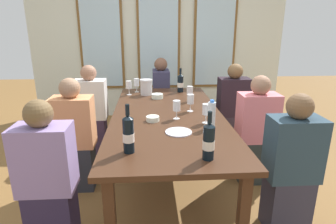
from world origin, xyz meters
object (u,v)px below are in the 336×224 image
object	(u,v)px
wine_glass_1	(206,110)
seated_person_4	(48,180)
white_plate_0	(179,132)
tasting_bowl_0	(157,96)
dining_table	(167,121)
seated_person_2	(75,138)
wine_bottle_1	(180,83)
wine_glass_5	(136,83)
wine_bottle_0	(128,134)
wine_glass_0	(190,100)
wine_glass_3	(129,85)
metal_pitcher	(146,87)
seated_person_0	(92,112)
seated_person_6	(161,97)
seated_person_5	(291,168)
seated_person_1	(233,109)
water_bottle	(212,115)
seated_person_3	(256,133)
wine_bottle_2	(209,141)
wine_glass_4	(177,107)
tasting_bowl_1	(153,119)
wine_glass_2	(190,91)

from	to	relation	value
wine_glass_1	seated_person_4	xyz separation A→B (m)	(-1.21, -0.52, -0.33)
white_plate_0	tasting_bowl_0	xyz separation A→B (m)	(-0.14, 1.11, 0.02)
dining_table	seated_person_2	size ratio (longest dim) A/B	2.08
wine_bottle_1	wine_glass_5	world-z (taller)	wine_bottle_1
wine_bottle_0	seated_person_2	xyz separation A→B (m)	(-0.58, 0.80, -0.35)
wine_glass_0	wine_glass_3	world-z (taller)	same
wine_glass_0	metal_pitcher	bearing A→B (deg)	121.17
seated_person_0	seated_person_6	bearing A→B (deg)	37.77
seated_person_2	seated_person_5	xyz separation A→B (m)	(1.78, -0.71, 0.00)
tasting_bowl_0	seated_person_1	world-z (taller)	seated_person_1
dining_table	water_bottle	xyz separation A→B (m)	(0.34, -0.39, 0.18)
wine_glass_5	seated_person_3	size ratio (longest dim) A/B	0.16
water_bottle	wine_glass_3	distance (m)	1.43
dining_table	wine_bottle_1	xyz separation A→B (m)	(0.22, 0.93, 0.18)
wine_bottle_2	wine_glass_4	size ratio (longest dim) A/B	1.84
metal_pitcher	white_plate_0	bearing A→B (deg)	-78.37
tasting_bowl_1	seated_person_4	size ratio (longest dim) A/B	0.11
tasting_bowl_0	wine_glass_2	world-z (taller)	wine_glass_2
water_bottle	seated_person_1	bearing A→B (deg)	65.62
wine_bottle_0	wine_glass_3	distance (m)	1.65
wine_glass_0	wine_glass_5	distance (m)	1.05
white_plate_0	wine_glass_3	size ratio (longest dim) A/B	1.23
wine_bottle_0	seated_person_0	xyz separation A→B (m)	(-0.58, 1.64, -0.35)
wine_bottle_2	white_plate_0	bearing A→B (deg)	106.70
seated_person_3	seated_person_6	world-z (taller)	same
wine_glass_3	seated_person_2	world-z (taller)	seated_person_2
wine_bottle_0	wine_glass_5	xyz separation A→B (m)	(-0.02, 1.79, -0.01)
metal_pitcher	wine_glass_1	bearing A→B (deg)	-64.05
tasting_bowl_1	seated_person_6	world-z (taller)	seated_person_6
wine_glass_1	seated_person_0	distance (m)	1.66
wine_glass_2	wine_glass_3	distance (m)	0.79
wine_glass_1	wine_glass_2	bearing A→B (deg)	93.22
water_bottle	wine_glass_2	xyz separation A→B (m)	(-0.06, 0.85, 0.01)
dining_table	wine_glass_0	world-z (taller)	wine_glass_0
wine_bottle_0	tasting_bowl_0	size ratio (longest dim) A/B	2.53
wine_glass_5	seated_person_0	distance (m)	0.67
tasting_bowl_0	seated_person_4	xyz separation A→B (m)	(-0.81, -1.41, -0.24)
wine_bottle_1	seated_person_2	size ratio (longest dim) A/B	0.27
wine_glass_5	seated_person_1	distance (m)	1.28
wine_glass_5	seated_person_1	size ratio (longest dim) A/B	0.16
seated_person_3	seated_person_5	distance (m)	0.73
seated_person_1	wine_glass_1	bearing A→B (deg)	-117.53
dining_table	seated_person_6	world-z (taller)	seated_person_6
wine_glass_1	water_bottle	bearing A→B (deg)	-78.76
tasting_bowl_1	seated_person_0	xyz separation A→B (m)	(-0.75, 1.01, -0.24)
seated_person_5	wine_glass_5	bearing A→B (deg)	125.71
wine_glass_4	wine_glass_0	bearing A→B (deg)	54.70
water_bottle	seated_person_0	xyz separation A→B (m)	(-1.23, 1.21, -0.33)
dining_table	wine_bottle_1	world-z (taller)	wine_bottle_1
wine_bottle_2	seated_person_1	size ratio (longest dim) A/B	0.29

